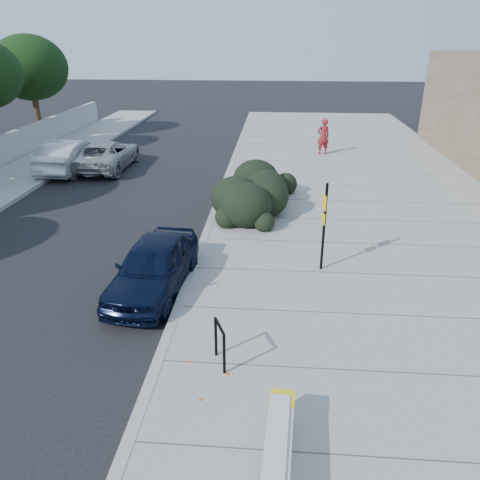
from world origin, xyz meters
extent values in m
plane|color=black|center=(0.00, 0.00, 0.00)|extent=(120.00, 120.00, 0.00)
cube|color=gray|center=(5.60, 5.00, 0.07)|extent=(11.20, 50.00, 0.15)
cube|color=#9E9E99|center=(0.00, 5.00, 0.08)|extent=(0.22, 50.00, 0.17)
cylinder|color=#332114|center=(-12.50, 19.00, 1.20)|extent=(0.36, 0.36, 2.40)
ellipsoid|color=black|center=(-12.50, 19.00, 4.20)|extent=(4.40, 4.40, 3.74)
cylinder|color=gray|center=(2.27, -3.49, 0.33)|extent=(0.04, 0.04, 0.36)
cylinder|color=gray|center=(2.53, -3.51, 0.33)|extent=(0.04, 0.04, 0.36)
cylinder|color=gray|center=(2.22, -4.22, 0.49)|extent=(0.13, 1.46, 0.03)
cylinder|color=gray|center=(2.48, -4.24, 0.49)|extent=(0.13, 1.46, 0.03)
cube|color=#B2B2B2|center=(2.35, -4.23, 0.61)|extent=(0.51, 1.93, 0.20)
cube|color=yellow|center=(2.40, -3.47, 0.72)|extent=(0.42, 0.41, 0.02)
cylinder|color=black|center=(1.34, -2.26, 0.58)|extent=(0.06, 0.06, 0.87)
cylinder|color=black|center=(1.12, -1.74, 0.58)|extent=(0.06, 0.06, 0.87)
cylinder|color=black|center=(1.23, -2.00, 1.02)|extent=(0.27, 0.54, 0.06)
cube|color=black|center=(3.50, 2.20, 1.36)|extent=(0.07, 0.07, 2.42)
cube|color=yellow|center=(3.45, 2.19, 2.06)|extent=(0.09, 0.28, 0.39)
cube|color=yellow|center=(3.45, 2.19, 1.62)|extent=(0.08, 0.26, 0.30)
ellipsoid|color=black|center=(1.65, 7.00, 1.00)|extent=(2.60, 4.69, 1.70)
imported|color=black|center=(-0.80, 0.98, 0.67)|extent=(1.94, 4.07, 1.34)
imported|color=silver|center=(-7.50, 11.86, 0.76)|extent=(1.78, 4.65, 1.51)
imported|color=#9B9FA1|center=(-6.00, 12.44, 0.68)|extent=(2.27, 4.89, 1.36)
imported|color=maroon|center=(4.63, 15.65, 1.08)|extent=(0.77, 0.61, 1.86)
camera|label=1|loc=(2.18, -9.29, 6.02)|focal=35.00mm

